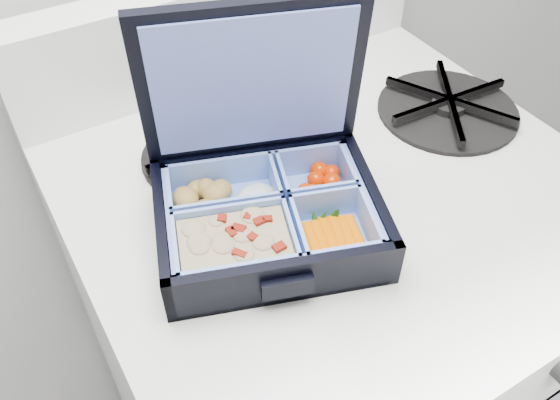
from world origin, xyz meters
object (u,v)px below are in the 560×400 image
burner_grate (449,104)px  fork (247,153)px  stove (315,370)px  bento_box (269,218)px

burner_grate → fork: burner_grate is taller
burner_grate → stove: bearing=-172.3°
stove → fork: size_ratio=5.35×
stove → bento_box: bearing=-159.8°
stove → burner_grate: 0.50m
stove → bento_box: (-0.11, -0.04, 0.47)m
stove → bento_box: bento_box is taller
bento_box → fork: size_ratio=1.36×
bento_box → burner_grate: 0.32m
stove → burner_grate: bearing=7.7°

